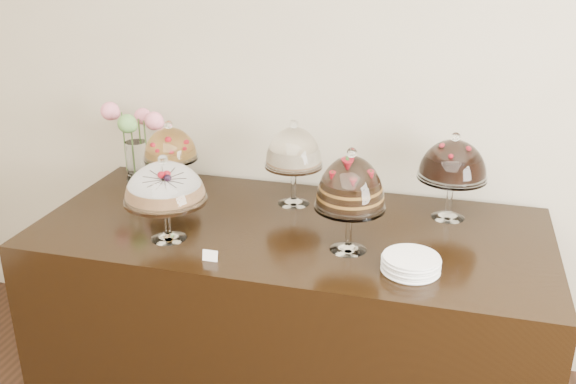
% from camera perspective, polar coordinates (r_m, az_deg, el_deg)
% --- Properties ---
extents(wall_back, '(5.00, 0.04, 3.00)m').
position_cam_1_polar(wall_back, '(3.06, 8.80, 10.82)').
color(wall_back, '#BCB397').
rests_on(wall_back, ground).
extents(display_counter, '(2.20, 1.00, 0.90)m').
position_cam_1_polar(display_counter, '(3.01, 0.25, -10.86)').
color(display_counter, black).
rests_on(display_counter, ground).
extents(cake_stand_sugar_sponge, '(0.34, 0.34, 0.37)m').
position_cam_1_polar(cake_stand_sugar_sponge, '(2.63, -10.90, 0.55)').
color(cake_stand_sugar_sponge, white).
rests_on(cake_stand_sugar_sponge, display_counter).
extents(cake_stand_choco_layer, '(0.28, 0.28, 0.43)m').
position_cam_1_polar(cake_stand_choco_layer, '(2.49, 5.58, 0.45)').
color(cake_stand_choco_layer, white).
rests_on(cake_stand_choco_layer, display_counter).
extents(cake_stand_cheesecake, '(0.27, 0.27, 0.41)m').
position_cam_1_polar(cake_stand_cheesecake, '(2.93, 0.51, 3.67)').
color(cake_stand_cheesecake, white).
rests_on(cake_stand_cheesecake, display_counter).
extents(cake_stand_dark_choco, '(0.30, 0.30, 0.40)m').
position_cam_1_polar(cake_stand_dark_choco, '(2.87, 14.47, 2.52)').
color(cake_stand_dark_choco, white).
rests_on(cake_stand_dark_choco, display_counter).
extents(cake_stand_fruit_tart, '(0.26, 0.26, 0.36)m').
position_cam_1_polar(cake_stand_fruit_tart, '(3.13, -10.43, 3.94)').
color(cake_stand_fruit_tart, white).
rests_on(cake_stand_fruit_tart, display_counter).
extents(flower_vase, '(0.33, 0.27, 0.40)m').
position_cam_1_polar(flower_vase, '(3.34, -13.46, 4.79)').
color(flower_vase, white).
rests_on(flower_vase, display_counter).
extents(plate_stack, '(0.22, 0.22, 0.06)m').
position_cam_1_polar(plate_stack, '(2.46, 10.87, -6.28)').
color(plate_stack, white).
rests_on(plate_stack, display_counter).
extents(price_card_left, '(0.06, 0.02, 0.04)m').
position_cam_1_polar(price_card_left, '(2.51, -6.94, -5.64)').
color(price_card_left, white).
rests_on(price_card_left, display_counter).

